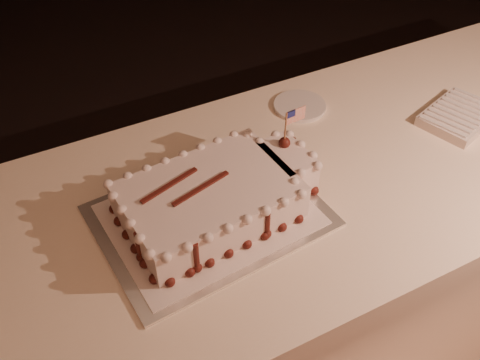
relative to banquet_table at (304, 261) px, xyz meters
name	(u,v)px	position (x,y,z in m)	size (l,w,h in m)	color
banquet_table	(304,261)	(0.00, 0.00, 0.00)	(2.40, 0.80, 0.75)	#FFE4C5
cake_board	(210,216)	(-0.31, -0.02, 0.38)	(0.51, 0.38, 0.01)	silver
doily	(210,214)	(-0.31, -0.02, 0.38)	(0.45, 0.35, 0.00)	white
sheet_cake	(219,196)	(-0.28, -0.02, 0.43)	(0.49, 0.30, 0.19)	white
napkin_stack	(459,116)	(0.48, -0.01, 0.39)	(0.25, 0.21, 0.03)	beige
side_plate	(300,106)	(0.11, 0.25, 0.38)	(0.15, 0.15, 0.01)	silver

